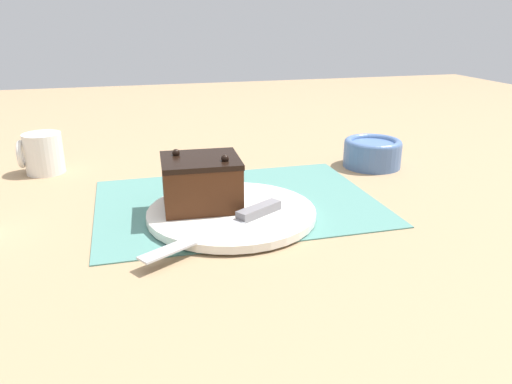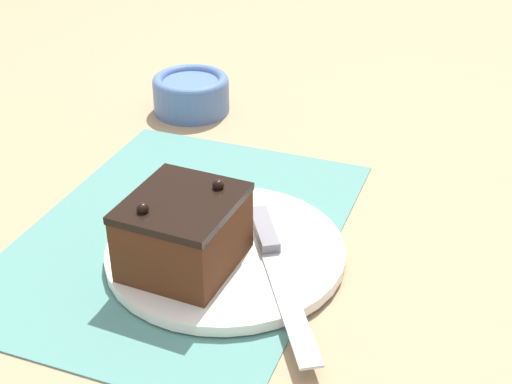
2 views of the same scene
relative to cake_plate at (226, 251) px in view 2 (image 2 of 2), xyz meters
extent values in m
plane|color=#9E7F5B|center=(-0.02, -0.07, -0.01)|extent=(3.00, 3.00, 0.00)
cube|color=slate|center=(-0.02, -0.07, -0.01)|extent=(0.46, 0.34, 0.00)
cylinder|color=white|center=(0.00, 0.00, 0.00)|extent=(0.26, 0.26, 0.01)
cube|color=#472614|center=(0.04, -0.03, 0.04)|extent=(0.12, 0.11, 0.07)
cube|color=black|center=(0.04, -0.03, 0.08)|extent=(0.12, 0.11, 0.01)
sphere|color=black|center=(0.01, 0.00, 0.09)|extent=(0.01, 0.01, 0.01)
sphere|color=black|center=(0.07, -0.05, 0.09)|extent=(0.01, 0.01, 0.01)
cube|color=slate|center=(-0.03, 0.03, 0.01)|extent=(0.08, 0.06, 0.01)
cube|color=#B7BABF|center=(0.07, 0.10, 0.01)|extent=(0.16, 0.11, 0.00)
cylinder|color=#4C6B9E|center=(-0.34, -0.20, 0.01)|extent=(0.12, 0.12, 0.05)
torus|color=#4C6B9E|center=(-0.34, -0.20, 0.04)|extent=(0.12, 0.12, 0.02)
camera|label=1|loc=(0.15, 0.70, 0.29)|focal=35.00mm
camera|label=2|loc=(0.58, 0.25, 0.45)|focal=50.00mm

